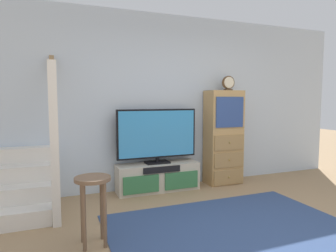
{
  "coord_description": "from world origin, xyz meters",
  "views": [
    {
      "loc": [
        -1.75,
        -1.97,
        1.39
      ],
      "look_at": [
        -0.28,
        1.82,
        1.02
      ],
      "focal_mm": 31.62,
      "sensor_mm": 36.0,
      "label": 1
    }
  ],
  "objects_px": {
    "bar_stool_near": "(93,194)",
    "television": "(157,135)",
    "side_cabinet": "(224,137)",
    "desk_clock": "(228,83)",
    "media_console": "(158,177)"
  },
  "relations": [
    {
      "from": "media_console",
      "to": "desk_clock",
      "type": "xyz_separation_m",
      "value": [
        1.21,
        -0.0,
        1.44
      ]
    },
    {
      "from": "media_console",
      "to": "side_cabinet",
      "type": "relative_size",
      "value": 0.82
    },
    {
      "from": "media_console",
      "to": "bar_stool_near",
      "type": "xyz_separation_m",
      "value": [
        -1.13,
        -1.37,
        0.29
      ]
    },
    {
      "from": "desk_clock",
      "to": "media_console",
      "type": "bearing_deg",
      "value": 179.78
    },
    {
      "from": "desk_clock",
      "to": "bar_stool_near",
      "type": "bearing_deg",
      "value": -149.73
    },
    {
      "from": "side_cabinet",
      "to": "desk_clock",
      "type": "distance_m",
      "value": 0.89
    },
    {
      "from": "desk_clock",
      "to": "bar_stool_near",
      "type": "distance_m",
      "value": 2.94
    },
    {
      "from": "television",
      "to": "bar_stool_near",
      "type": "xyz_separation_m",
      "value": [
        -1.13,
        -1.39,
        -0.36
      ]
    },
    {
      "from": "media_console",
      "to": "television",
      "type": "xyz_separation_m",
      "value": [
        0.0,
        0.02,
        0.65
      ]
    },
    {
      "from": "television",
      "to": "bar_stool_near",
      "type": "distance_m",
      "value": 1.83
    },
    {
      "from": "side_cabinet",
      "to": "television",
      "type": "bearing_deg",
      "value": 179.32
    },
    {
      "from": "bar_stool_near",
      "to": "television",
      "type": "bearing_deg",
      "value": 51.08
    },
    {
      "from": "television",
      "to": "side_cabinet",
      "type": "relative_size",
      "value": 0.81
    },
    {
      "from": "side_cabinet",
      "to": "bar_stool_near",
      "type": "bearing_deg",
      "value": -148.77
    },
    {
      "from": "side_cabinet",
      "to": "media_console",
      "type": "bearing_deg",
      "value": -179.49
    }
  ]
}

